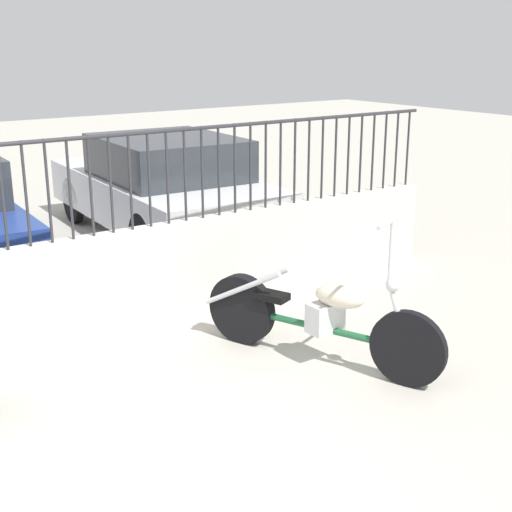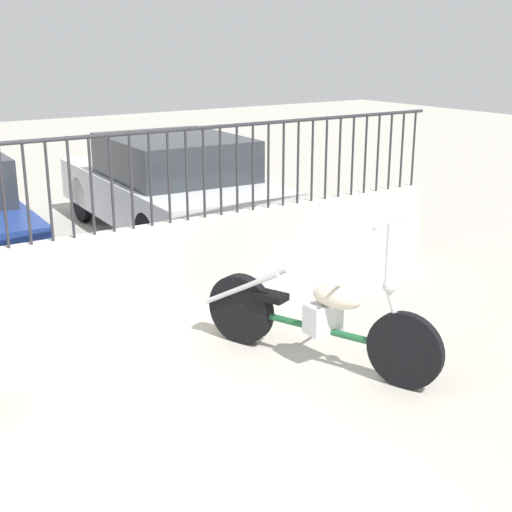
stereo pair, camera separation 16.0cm
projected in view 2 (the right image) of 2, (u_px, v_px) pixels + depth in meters
name	position (u px, v px, depth m)	size (l,w,h in m)	color
ground_plane	(113.00, 504.00, 4.05)	(40.00, 40.00, 0.00)	#B7B2A5
motorcycle_green	(306.00, 316.00, 5.77)	(0.94, 2.03, 1.29)	black
car_white	(171.00, 185.00, 9.45)	(1.98, 4.08, 1.32)	black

